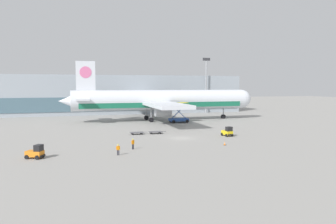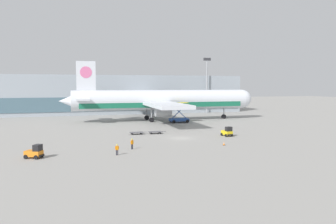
# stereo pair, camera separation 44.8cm
# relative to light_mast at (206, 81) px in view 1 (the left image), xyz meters

# --- Properties ---
(ground_plane) EXTENTS (400.00, 400.00, 0.00)m
(ground_plane) POSITION_rel_light_mast_xyz_m (-28.24, -53.31, -12.07)
(ground_plane) COLOR gray
(terminal_building) EXTENTS (90.00, 18.20, 14.00)m
(terminal_building) POSITION_rel_light_mast_xyz_m (-30.40, 10.18, -5.08)
(terminal_building) COLOR #9EA8B2
(terminal_building) RESTS_ON ground_plane
(light_mast) EXTENTS (2.80, 0.50, 20.56)m
(light_mast) POSITION_rel_light_mast_xyz_m (0.00, 0.00, 0.00)
(light_mast) COLOR #9EA0A5
(light_mast) RESTS_ON ground_plane
(airplane_main) EXTENTS (58.06, 48.08, 17.00)m
(airplane_main) POSITION_rel_light_mast_xyz_m (-23.89, -21.15, -6.23)
(airplane_main) COLOR silver
(airplane_main) RESTS_ON ground_plane
(scissor_lift_loader) EXTENTS (5.23, 3.41, 5.58)m
(scissor_lift_loader) POSITION_rel_light_mast_xyz_m (-20.15, -27.54, -9.96)
(scissor_lift_loader) COLOR #284C99
(scissor_lift_loader) RESTS_ON ground_plane
(baggage_tug_foreground) EXTENTS (1.90, 2.61, 2.00)m
(baggage_tug_foreground) POSITION_rel_light_mast_xyz_m (-18.39, -53.69, -11.19)
(baggage_tug_foreground) COLOR yellow
(baggage_tug_foreground) RESTS_ON ground_plane
(baggage_tug_mid) EXTENTS (2.81, 2.46, 2.00)m
(baggage_tug_mid) POSITION_rel_light_mast_xyz_m (-54.13, -64.25, -11.19)
(baggage_tug_mid) COLOR orange
(baggage_tug_mid) RESTS_ON ground_plane
(baggage_dolly_lead) EXTENTS (3.70, 1.51, 0.48)m
(baggage_dolly_lead) POSITION_rel_light_mast_xyz_m (-35.76, -46.00, -11.68)
(baggage_dolly_lead) COLOR #56565B
(baggage_dolly_lead) RESTS_ON ground_plane
(baggage_dolly_second) EXTENTS (3.70, 1.51, 0.48)m
(baggage_dolly_second) POSITION_rel_light_mast_xyz_m (-31.73, -46.22, -11.68)
(baggage_dolly_second) COLOR #56565B
(baggage_dolly_second) RESTS_ON ground_plane
(ground_crew_near) EXTENTS (0.57, 0.23, 1.66)m
(ground_crew_near) POSITION_rel_light_mast_xyz_m (-42.54, -65.55, -11.11)
(ground_crew_near) COLOR black
(ground_crew_near) RESTS_ON ground_plane
(ground_crew_far) EXTENTS (0.52, 0.36, 1.75)m
(ground_crew_far) POSITION_rel_light_mast_xyz_m (-39.58, -61.70, -11.04)
(ground_crew_far) COLOR black
(ground_crew_far) RESTS_ON ground_plane
(traffic_cone_near) EXTENTS (0.40, 0.40, 0.64)m
(traffic_cone_near) POSITION_rel_light_mast_xyz_m (-23.58, -62.75, -11.76)
(traffic_cone_near) COLOR black
(traffic_cone_near) RESTS_ON ground_plane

